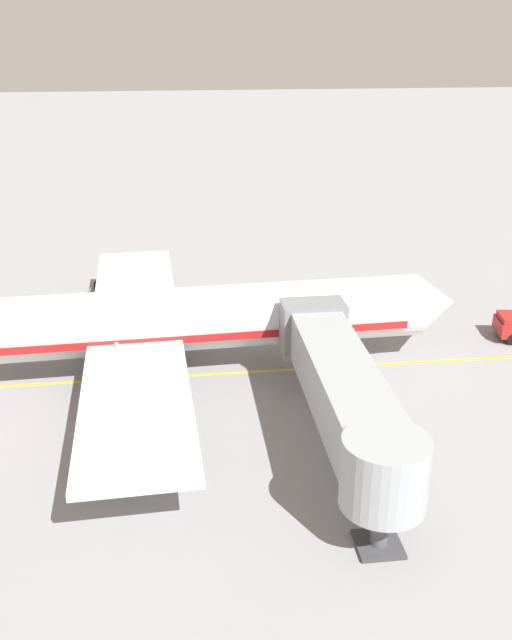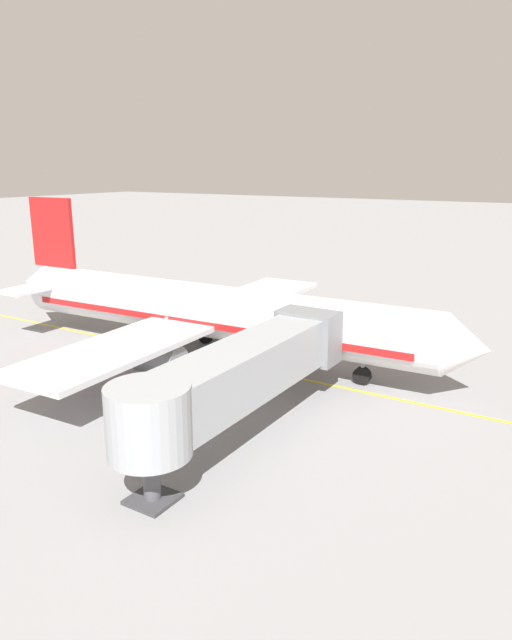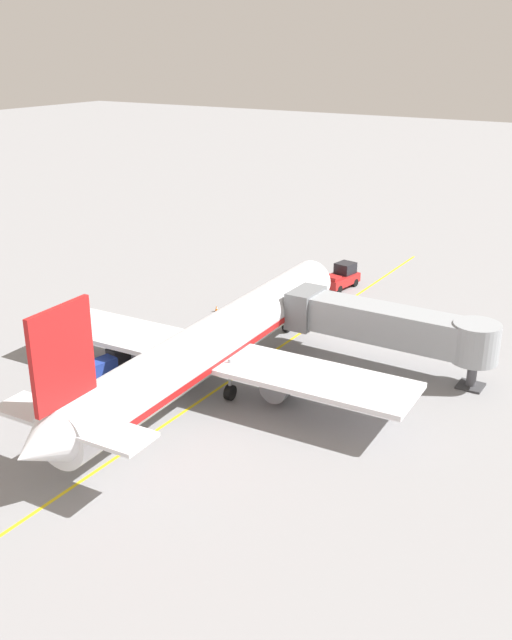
{
  "view_description": "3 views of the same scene",
  "coord_description": "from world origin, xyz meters",
  "px_view_note": "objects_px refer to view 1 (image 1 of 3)",
  "views": [
    {
      "loc": [
        36.08,
        2.15,
        18.81
      ],
      "look_at": [
        1.73,
        6.39,
        4.09
      ],
      "focal_mm": 38.67,
      "sensor_mm": 36.0,
      "label": 1
    },
    {
      "loc": [
        30.57,
        23.87,
        13.0
      ],
      "look_at": [
        -0.23,
        4.78,
        3.31
      ],
      "focal_mm": 32.31,
      "sensor_mm": 36.0,
      "label": 2
    },
    {
      "loc": [
        26.68,
        -38.26,
        23.23
      ],
      "look_at": [
        0.04,
        4.84,
        3.63
      ],
      "focal_mm": 40.29,
      "sensor_mm": 36.0,
      "label": 3
    }
  ],
  "objects_px": {
    "parked_airliner": "(148,323)",
    "safety_cone_nose_left": "(312,314)",
    "baggage_tug_spare": "(108,293)",
    "baggage_tug_trailing": "(15,320)",
    "baggage_cart_front": "(133,309)",
    "safety_cone_nose_right": "(324,306)",
    "baggage_tug_lead": "(150,313)",
    "ground_crew_loader": "(130,328)",
    "baggage_cart_second_in_train": "(94,313)",
    "jet_bridge": "(343,389)",
    "ground_crew_wing_walker": "(178,300)"
  },
  "relations": [
    {
      "from": "parked_airliner",
      "to": "safety_cone_nose_left",
      "type": "height_order",
      "value": "parked_airliner"
    },
    {
      "from": "baggage_tug_spare",
      "to": "baggage_tug_trailing",
      "type": "bearing_deg",
      "value": -52.07
    },
    {
      "from": "baggage_cart_front",
      "to": "safety_cone_nose_left",
      "type": "xyz_separation_m",
      "value": [
        0.75,
        12.42,
        -0.66
      ]
    },
    {
      "from": "safety_cone_nose_left",
      "to": "safety_cone_nose_right",
      "type": "distance_m",
      "value": 1.84
    },
    {
      "from": "baggage_tug_trailing",
      "to": "baggage_tug_lead",
      "type": "bearing_deg",
      "value": 90.6
    },
    {
      "from": "safety_cone_nose_left",
      "to": "baggage_tug_trailing",
      "type": "bearing_deg",
      "value": -90.94
    },
    {
      "from": "ground_crew_loader",
      "to": "baggage_tug_lead",
      "type": "bearing_deg",
      "value": 158.02
    },
    {
      "from": "baggage_tug_spare",
      "to": "baggage_cart_second_in_train",
      "type": "relative_size",
      "value": 0.91
    },
    {
      "from": "safety_cone_nose_right",
      "to": "baggage_tug_spare",
      "type": "bearing_deg",
      "value": -102.47
    },
    {
      "from": "parked_airliner",
      "to": "baggage_cart_second_in_train",
      "type": "xyz_separation_m",
      "value": [
        -7.44,
        -3.92,
        -2.24
      ]
    },
    {
      "from": "jet_bridge",
      "to": "safety_cone_nose_left",
      "type": "bearing_deg",
      "value": 173.33
    },
    {
      "from": "baggage_cart_second_in_train",
      "to": "ground_crew_wing_walker",
      "type": "bearing_deg",
      "value": 107.2
    },
    {
      "from": "baggage_tug_spare",
      "to": "baggage_cart_second_in_train",
      "type": "distance_m",
      "value": 4.49
    },
    {
      "from": "baggage_cart_front",
      "to": "ground_crew_wing_walker",
      "type": "distance_m",
      "value": 3.45
    },
    {
      "from": "baggage_tug_lead",
      "to": "ground_crew_wing_walker",
      "type": "bearing_deg",
      "value": 131.12
    },
    {
      "from": "baggage_tug_trailing",
      "to": "baggage_cart_second_in_train",
      "type": "bearing_deg",
      "value": 90.66
    },
    {
      "from": "baggage_cart_second_in_train",
      "to": "baggage_tug_lead",
      "type": "bearing_deg",
      "value": 90.51
    },
    {
      "from": "ground_crew_wing_walker",
      "to": "baggage_cart_front",
      "type": "bearing_deg",
      "value": -65.74
    },
    {
      "from": "ground_crew_loader",
      "to": "safety_cone_nose_right",
      "type": "distance_m",
      "value": 14.26
    },
    {
      "from": "baggage_tug_lead",
      "to": "safety_cone_nose_left",
      "type": "xyz_separation_m",
      "value": [
        0.43,
        11.27,
        -0.42
      ]
    },
    {
      "from": "baggage_tug_trailing",
      "to": "baggage_tug_spare",
      "type": "height_order",
      "value": "same"
    },
    {
      "from": "baggage_cart_second_in_train",
      "to": "parked_airliner",
      "type": "bearing_deg",
      "value": 27.77
    },
    {
      "from": "baggage_cart_front",
      "to": "ground_crew_loader",
      "type": "xyz_separation_m",
      "value": [
        3.3,
        -0.05,
        0.0
      ]
    },
    {
      "from": "baggage_tug_spare",
      "to": "ground_crew_wing_walker",
      "type": "bearing_deg",
      "value": 62.62
    },
    {
      "from": "parked_airliner",
      "to": "baggage_tug_trailing",
      "type": "bearing_deg",
      "value": -129.01
    },
    {
      "from": "parked_airliner",
      "to": "baggage_tug_lead",
      "type": "height_order",
      "value": "parked_airliner"
    },
    {
      "from": "baggage_tug_trailing",
      "to": "ground_crew_wing_walker",
      "type": "relative_size",
      "value": 1.63
    },
    {
      "from": "jet_bridge",
      "to": "safety_cone_nose_left",
      "type": "height_order",
      "value": "jet_bridge"
    },
    {
      "from": "baggage_cart_second_in_train",
      "to": "safety_cone_nose_right",
      "type": "xyz_separation_m",
      "value": [
        -0.99,
        16.23,
        -0.66
      ]
    },
    {
      "from": "jet_bridge",
      "to": "baggage_cart_second_in_train",
      "type": "xyz_separation_m",
      "value": [
        -17.01,
        -13.07,
        -2.51
      ]
    },
    {
      "from": "parked_airliner",
      "to": "ground_crew_loader",
      "type": "xyz_separation_m",
      "value": [
        -4.5,
        -1.38,
        -2.23
      ]
    },
    {
      "from": "baggage_tug_trailing",
      "to": "baggage_cart_second_in_train",
      "type": "height_order",
      "value": "baggage_tug_trailing"
    },
    {
      "from": "baggage_tug_spare",
      "to": "ground_crew_wing_walker",
      "type": "xyz_separation_m",
      "value": [
        2.67,
        5.16,
        0.24
      ]
    },
    {
      "from": "baggage_tug_lead",
      "to": "baggage_tug_spare",
      "type": "bearing_deg",
      "value": -144.43
    },
    {
      "from": "baggage_tug_lead",
      "to": "baggage_cart_second_in_train",
      "type": "bearing_deg",
      "value": -89.49
    },
    {
      "from": "safety_cone_nose_left",
      "to": "parked_airliner",
      "type": "bearing_deg",
      "value": -57.55
    },
    {
      "from": "baggage_tug_trailing",
      "to": "jet_bridge",
      "type": "bearing_deg",
      "value": 47.14
    },
    {
      "from": "safety_cone_nose_right",
      "to": "jet_bridge",
      "type": "bearing_deg",
      "value": -9.97
    },
    {
      "from": "baggage_tug_trailing",
      "to": "ground_crew_wing_walker",
      "type": "bearing_deg",
      "value": 99.54
    },
    {
      "from": "safety_cone_nose_left",
      "to": "safety_cone_nose_right",
      "type": "bearing_deg",
      "value": 138.46
    },
    {
      "from": "baggage_cart_second_in_train",
      "to": "safety_cone_nose_left",
      "type": "bearing_deg",
      "value": 88.5
    },
    {
      "from": "baggage_tug_spare",
      "to": "baggage_cart_front",
      "type": "height_order",
      "value": "baggage_tug_spare"
    },
    {
      "from": "ground_crew_wing_walker",
      "to": "safety_cone_nose_right",
      "type": "distance_m",
      "value": 10.54
    },
    {
      "from": "jet_bridge",
      "to": "ground_crew_wing_walker",
      "type": "distance_m",
      "value": 20.32
    },
    {
      "from": "baggage_tug_lead",
      "to": "ground_crew_loader",
      "type": "distance_m",
      "value": 3.22
    },
    {
      "from": "baggage_tug_trailing",
      "to": "baggage_cart_front",
      "type": "xyz_separation_m",
      "value": [
        -0.42,
        7.79,
        0.24
      ]
    },
    {
      "from": "baggage_cart_second_in_train",
      "to": "baggage_cart_front",
      "type": "bearing_deg",
      "value": 97.87
    },
    {
      "from": "parked_airliner",
      "to": "baggage_cart_second_in_train",
      "type": "distance_m",
      "value": 8.71
    },
    {
      "from": "baggage_tug_trailing",
      "to": "baggage_tug_spare",
      "type": "distance_m",
      "value": 7.33
    },
    {
      "from": "baggage_cart_second_in_train",
      "to": "safety_cone_nose_left",
      "type": "xyz_separation_m",
      "value": [
        0.39,
        15.01,
        -0.66
      ]
    }
  ]
}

